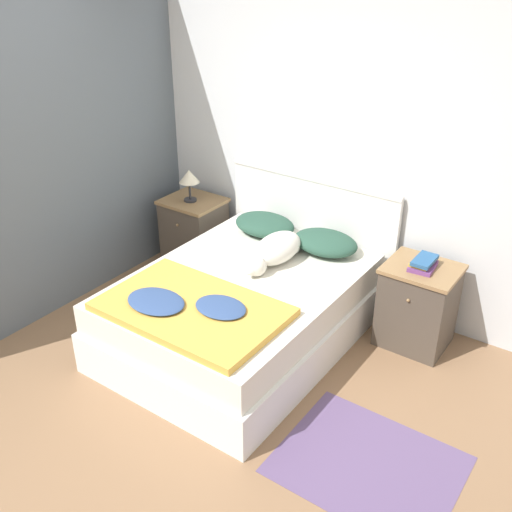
# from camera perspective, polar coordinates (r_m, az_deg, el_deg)

# --- Properties ---
(ground_plane) EXTENTS (16.00, 16.00, 0.00)m
(ground_plane) POSITION_cam_1_polar(r_m,az_deg,el_deg) (3.97, -12.03, -14.96)
(ground_plane) COLOR #896647
(wall_back) EXTENTS (9.00, 0.06, 2.55)m
(wall_back) POSITION_cam_1_polar(r_m,az_deg,el_deg) (4.80, 5.21, 11.05)
(wall_back) COLOR silver
(wall_back) RESTS_ON ground_plane
(wall_side_left) EXTENTS (0.06, 3.10, 2.55)m
(wall_side_left) POSITION_cam_1_polar(r_m,az_deg,el_deg) (4.91, -16.35, 10.44)
(wall_side_left) COLOR slate
(wall_side_left) RESTS_ON ground_plane
(bed) EXTENTS (1.43, 1.91, 0.53)m
(bed) POSITION_cam_1_polar(r_m,az_deg,el_deg) (4.39, -1.44, -5.24)
(bed) COLOR white
(bed) RESTS_ON ground_plane
(headboard) EXTENTS (1.51, 0.06, 1.01)m
(headboard) POSITION_cam_1_polar(r_m,az_deg,el_deg) (4.97, 5.22, 2.39)
(headboard) COLOR white
(headboard) RESTS_ON ground_plane
(nightstand_left) EXTENTS (0.51, 0.45, 0.64)m
(nightstand_left) POSITION_cam_1_polar(r_m,az_deg,el_deg) (5.43, -5.89, 2.26)
(nightstand_left) COLOR #4C4238
(nightstand_left) RESTS_ON ground_plane
(nightstand_right) EXTENTS (0.51, 0.45, 0.64)m
(nightstand_right) POSITION_cam_1_polar(r_m,az_deg,el_deg) (4.49, 15.11, -4.57)
(nightstand_right) COLOR #4C4238
(nightstand_right) RESTS_ON ground_plane
(pillow_left) EXTENTS (0.52, 0.38, 0.15)m
(pillow_left) POSITION_cam_1_polar(r_m,az_deg,el_deg) (4.87, 0.84, 3.02)
(pillow_left) COLOR #284C3D
(pillow_left) RESTS_ON bed
(pillow_right) EXTENTS (0.52, 0.38, 0.15)m
(pillow_right) POSITION_cam_1_polar(r_m,az_deg,el_deg) (4.61, 6.62, 1.29)
(pillow_right) COLOR #284C3D
(pillow_right) RESTS_ON bed
(quilt) EXTENTS (1.17, 0.76, 0.09)m
(quilt) POSITION_cam_1_polar(r_m,az_deg,el_deg) (3.88, -6.28, -4.95)
(quilt) COLOR gold
(quilt) RESTS_ON bed
(dog) EXTENTS (0.27, 0.69, 0.21)m
(dog) POSITION_cam_1_polar(r_m,az_deg,el_deg) (4.42, 1.85, 0.56)
(dog) COLOR silver
(dog) RESTS_ON bed
(book_stack) EXTENTS (0.18, 0.24, 0.08)m
(book_stack) POSITION_cam_1_polar(r_m,az_deg,el_deg) (4.31, 15.65, -0.67)
(book_stack) COLOR #703D7F
(book_stack) RESTS_ON nightstand_right
(table_lamp) EXTENTS (0.18, 0.18, 0.28)m
(table_lamp) POSITION_cam_1_polar(r_m,az_deg,el_deg) (5.20, -6.39, 7.40)
(table_lamp) COLOR #2D2D33
(table_lamp) RESTS_ON nightstand_left
(rug) EXTENTS (1.00, 0.83, 0.00)m
(rug) POSITION_cam_1_polar(r_m,az_deg,el_deg) (3.69, 10.62, -18.93)
(rug) COLOR #604C75
(rug) RESTS_ON ground_plane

